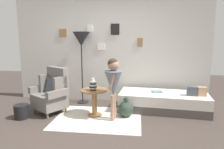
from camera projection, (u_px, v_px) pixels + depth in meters
name	position (u px, v px, depth m)	size (l,w,h in m)	color
ground_plane	(96.00, 133.00, 3.59)	(12.00, 12.00, 0.00)	#423833
gallery_wall	(111.00, 50.00, 5.26)	(4.80, 0.12, 2.60)	beige
rug	(98.00, 118.00, 4.23)	(1.70, 1.35, 0.01)	silver
armchair	(52.00, 92.00, 4.53)	(0.90, 0.85, 0.97)	olive
daybed	(163.00, 102.00, 4.66)	(1.97, 0.98, 0.40)	#4C4742
pillow_head	(202.00, 91.00, 4.38)	(0.17, 0.12, 0.19)	tan
pillow_mid	(192.00, 91.00, 4.40)	(0.20, 0.12, 0.19)	#474C56
side_table	(94.00, 97.00, 4.32)	(0.55, 0.55, 0.56)	olive
vase_striped	(93.00, 85.00, 4.21)	(0.16, 0.16, 0.25)	black
floor_lamp	(81.00, 42.00, 5.01)	(0.40, 0.40, 1.73)	black
person_child	(113.00, 81.00, 4.01)	(0.34, 0.34, 1.22)	#A37A60
book_on_daybed	(157.00, 92.00, 4.69)	(0.22, 0.16, 0.03)	slate
demijohn_near	(126.00, 109.00, 4.30)	(0.32, 0.32, 0.41)	#2D3D33
magazine_basket	(21.00, 112.00, 4.22)	(0.28, 0.28, 0.28)	black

